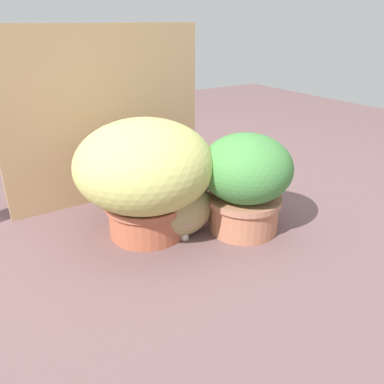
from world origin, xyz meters
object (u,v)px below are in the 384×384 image
object	(u,v)px
grass_planter	(145,172)
leafy_planter	(246,180)
cat	(187,206)
mushroom_ornament_pink	(184,219)
mushroom_ornament_red	(179,216)

from	to	relation	value
grass_planter	leafy_planter	distance (m)	0.40
leafy_planter	cat	bearing A→B (deg)	154.28
cat	mushroom_ornament_pink	xyz separation A→B (m)	(-0.04, -0.04, -0.03)
mushroom_ornament_red	mushroom_ornament_pink	bearing A→B (deg)	-96.15
grass_planter	mushroom_ornament_red	bearing A→B (deg)	-35.87
cat	mushroom_ornament_pink	world-z (taller)	cat
leafy_planter	mushroom_ornament_pink	xyz separation A→B (m)	(-0.25, 0.06, -0.13)
mushroom_ornament_red	grass_planter	bearing A→B (deg)	144.13
leafy_planter	cat	distance (m)	0.26
mushroom_ornament_pink	mushroom_ornament_red	bearing A→B (deg)	83.85
grass_planter	leafy_planter	world-z (taller)	grass_planter
leafy_planter	mushroom_ornament_red	xyz separation A→B (m)	(-0.25, 0.12, -0.14)
leafy_planter	mushroom_ornament_pink	world-z (taller)	leafy_planter
cat	mushroom_ornament_pink	bearing A→B (deg)	-134.85
cat	mushroom_ornament_pink	size ratio (longest dim) A/B	3.12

